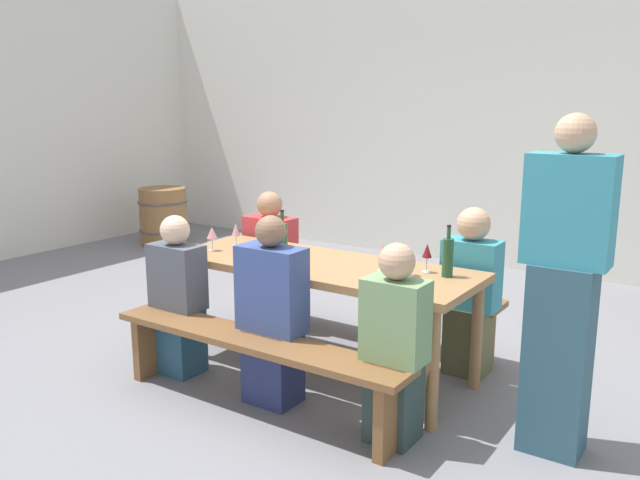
{
  "coord_description": "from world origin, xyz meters",
  "views": [
    {
      "loc": [
        2.31,
        -3.41,
        1.78
      ],
      "look_at": [
        0.0,
        0.0,
        0.9
      ],
      "focal_mm": 36.73,
      "sensor_mm": 36.0,
      "label": 1
    }
  ],
  "objects_px": {
    "seated_guest_near_0": "(178,300)",
    "seated_guest_near_2": "(395,349)",
    "wine_glass_4": "(212,233)",
    "seated_guest_near_1": "(272,317)",
    "wine_bottle_2": "(278,250)",
    "seated_guest_far_1": "(470,295)",
    "seated_guest_far_0": "(270,264)",
    "wine_glass_0": "(382,253)",
    "standing_host": "(562,296)",
    "tasting_table": "(320,274)",
    "bench_far": "(371,295)",
    "wine_glass_2": "(409,256)",
    "bench_near": "(254,353)",
    "wine_glass_1": "(236,230)",
    "wine_barrel": "(163,216)",
    "wine_glass_3": "(427,252)",
    "wine_bottle_1": "(282,240)",
    "wine_bottle_0": "(448,257)"
  },
  "relations": [
    {
      "from": "wine_bottle_2",
      "to": "wine_glass_3",
      "type": "bearing_deg",
      "value": 28.13
    },
    {
      "from": "seated_guest_far_1",
      "to": "standing_host",
      "type": "height_order",
      "value": "standing_host"
    },
    {
      "from": "wine_glass_4",
      "to": "seated_guest_near_2",
      "type": "relative_size",
      "value": 0.16
    },
    {
      "from": "bench_far",
      "to": "wine_bottle_2",
      "type": "xyz_separation_m",
      "value": [
        -0.13,
        -0.96,
        0.51
      ]
    },
    {
      "from": "tasting_table",
      "to": "wine_barrel",
      "type": "distance_m",
      "value": 4.48
    },
    {
      "from": "wine_bottle_0",
      "to": "wine_glass_2",
      "type": "bearing_deg",
      "value": -151.13
    },
    {
      "from": "wine_glass_1",
      "to": "wine_glass_4",
      "type": "distance_m",
      "value": 0.21
    },
    {
      "from": "bench_near",
      "to": "wine_glass_3",
      "type": "relative_size",
      "value": 11.0
    },
    {
      "from": "wine_glass_2",
      "to": "seated_guest_near_1",
      "type": "xyz_separation_m",
      "value": [
        -0.6,
        -0.56,
        -0.34
      ]
    },
    {
      "from": "wine_glass_1",
      "to": "standing_host",
      "type": "relative_size",
      "value": 0.1
    },
    {
      "from": "wine_bottle_1",
      "to": "wine_glass_1",
      "type": "xyz_separation_m",
      "value": [
        -0.52,
        0.12,
        -0.01
      ]
    },
    {
      "from": "wine_glass_3",
      "to": "seated_guest_far_0",
      "type": "height_order",
      "value": "seated_guest_far_0"
    },
    {
      "from": "wine_glass_4",
      "to": "seated_guest_far_0",
      "type": "xyz_separation_m",
      "value": [
        -0.02,
        0.67,
        -0.36
      ]
    },
    {
      "from": "wine_glass_0",
      "to": "seated_guest_far_0",
      "type": "height_order",
      "value": "seated_guest_far_0"
    },
    {
      "from": "bench_near",
      "to": "seated_guest_near_1",
      "type": "bearing_deg",
      "value": 82.06
    },
    {
      "from": "wine_glass_4",
      "to": "seated_guest_near_1",
      "type": "bearing_deg",
      "value": -25.32
    },
    {
      "from": "bench_near",
      "to": "wine_glass_2",
      "type": "distance_m",
      "value": 1.08
    },
    {
      "from": "wine_bottle_2",
      "to": "seated_guest_near_0",
      "type": "distance_m",
      "value": 0.77
    },
    {
      "from": "wine_glass_3",
      "to": "wine_barrel",
      "type": "xyz_separation_m",
      "value": [
        -4.56,
        2.05,
        -0.52
      ]
    },
    {
      "from": "tasting_table",
      "to": "wine_glass_0",
      "type": "distance_m",
      "value": 0.47
    },
    {
      "from": "seated_guest_near_2",
      "to": "seated_guest_far_1",
      "type": "xyz_separation_m",
      "value": [
        -0.01,
        1.07,
        0.02
      ]
    },
    {
      "from": "seated_guest_near_2",
      "to": "standing_host",
      "type": "xyz_separation_m",
      "value": [
        0.73,
        0.37,
        0.32
      ]
    },
    {
      "from": "wine_glass_2",
      "to": "wine_glass_4",
      "type": "bearing_deg",
      "value": -173.37
    },
    {
      "from": "wine_bottle_0",
      "to": "wine_bottle_1",
      "type": "height_order",
      "value": "wine_bottle_1"
    },
    {
      "from": "wine_bottle_0",
      "to": "wine_glass_2",
      "type": "xyz_separation_m",
      "value": [
        -0.2,
        -0.11,
        -0.0
      ]
    },
    {
      "from": "wine_bottle_2",
      "to": "wine_glass_2",
      "type": "xyz_separation_m",
      "value": [
        0.76,
        0.3,
        0.01
      ]
    },
    {
      "from": "bench_far",
      "to": "seated_guest_near_0",
      "type": "xyz_separation_m",
      "value": [
        -0.76,
        -1.22,
        0.15
      ]
    },
    {
      "from": "wine_glass_3",
      "to": "wine_barrel",
      "type": "height_order",
      "value": "wine_glass_3"
    },
    {
      "from": "wine_bottle_0",
      "to": "wine_barrel",
      "type": "height_order",
      "value": "wine_bottle_0"
    },
    {
      "from": "bench_far",
      "to": "wine_bottle_0",
      "type": "relative_size",
      "value": 6.29
    },
    {
      "from": "standing_host",
      "to": "wine_bottle_1",
      "type": "bearing_deg",
      "value": -3.15
    },
    {
      "from": "tasting_table",
      "to": "wine_glass_0",
      "type": "relative_size",
      "value": 12.65
    },
    {
      "from": "seated_guest_near_1",
      "to": "wine_bottle_2",
      "type": "bearing_deg",
      "value": 30.3
    },
    {
      "from": "tasting_table",
      "to": "wine_glass_3",
      "type": "distance_m",
      "value": 0.73
    },
    {
      "from": "bench_far",
      "to": "wine_glass_4",
      "type": "bearing_deg",
      "value": -134.82
    },
    {
      "from": "bench_near",
      "to": "wine_glass_4",
      "type": "distance_m",
      "value": 1.11
    },
    {
      "from": "bench_near",
      "to": "seated_guest_near_2",
      "type": "bearing_deg",
      "value": 10.22
    },
    {
      "from": "wine_glass_4",
      "to": "wine_glass_1",
      "type": "bearing_deg",
      "value": 77.78
    },
    {
      "from": "seated_guest_near_0",
      "to": "seated_guest_near_2",
      "type": "bearing_deg",
      "value": -90.0
    },
    {
      "from": "seated_guest_far_0",
      "to": "wine_glass_4",
      "type": "bearing_deg",
      "value": 1.72
    },
    {
      "from": "wine_glass_0",
      "to": "seated_guest_near_1",
      "type": "bearing_deg",
      "value": -125.05
    },
    {
      "from": "bench_near",
      "to": "standing_host",
      "type": "bearing_deg",
      "value": 18.49
    },
    {
      "from": "wine_glass_0",
      "to": "wine_bottle_0",
      "type": "bearing_deg",
      "value": 12.77
    },
    {
      "from": "wine_glass_1",
      "to": "wine_glass_4",
      "type": "height_order",
      "value": "same"
    },
    {
      "from": "wine_glass_1",
      "to": "wine_barrel",
      "type": "height_order",
      "value": "wine_glass_1"
    },
    {
      "from": "wine_bottle_2",
      "to": "seated_guest_far_1",
      "type": "bearing_deg",
      "value": 40.11
    },
    {
      "from": "wine_bottle_1",
      "to": "seated_guest_near_0",
      "type": "relative_size",
      "value": 0.31
    },
    {
      "from": "wine_bottle_1",
      "to": "tasting_table",
      "type": "bearing_deg",
      "value": 13.35
    },
    {
      "from": "seated_guest_near_0",
      "to": "tasting_table",
      "type": "bearing_deg",
      "value": -54.97
    },
    {
      "from": "tasting_table",
      "to": "wine_bottle_2",
      "type": "relative_size",
      "value": 6.66
    }
  ]
}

